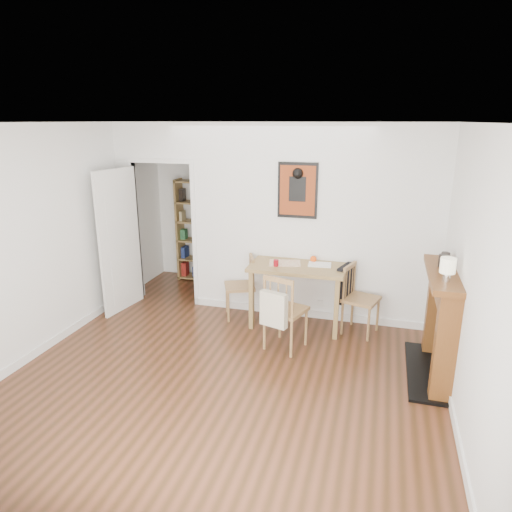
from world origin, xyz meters
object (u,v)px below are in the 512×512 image
(fireplace, at_px, (442,321))
(ceramic_jar_a, at_px, (444,261))
(orange_fruit, at_px, (313,259))
(mantel_lamp, at_px, (448,267))
(notebook, at_px, (320,265))
(red_glass, at_px, (276,263))
(chair_right, at_px, (360,299))
(chair_front, at_px, (285,311))
(dining_table, at_px, (298,271))
(ceramic_jar_b, at_px, (445,257))
(chair_left, at_px, (240,287))
(bookshelf, at_px, (199,231))

(fireplace, relative_size, ceramic_jar_a, 9.49)
(orange_fruit, distance_m, mantel_lamp, 2.00)
(notebook, bearing_deg, orange_fruit, 132.93)
(mantel_lamp, bearing_deg, red_glass, 152.13)
(chair_right, bearing_deg, ceramic_jar_a, -37.76)
(chair_front, distance_m, fireplace, 1.70)
(dining_table, relative_size, ceramic_jar_b, 11.06)
(chair_front, bearing_deg, mantel_lamp, -15.20)
(notebook, bearing_deg, chair_left, -178.15)
(fireplace, relative_size, orange_fruit, 14.86)
(dining_table, distance_m, notebook, 0.29)
(fireplace, bearing_deg, red_glass, 160.41)
(red_glass, height_order, ceramic_jar_b, ceramic_jar_b)
(ceramic_jar_a, xyz_separation_m, ceramic_jar_b, (0.04, 0.18, -0.01))
(fireplace, distance_m, ceramic_jar_b, 0.68)
(fireplace, height_order, notebook, fireplace)
(fireplace, xyz_separation_m, ceramic_jar_b, (0.00, 0.32, 0.60))
(orange_fruit, bearing_deg, red_glass, -144.79)
(bookshelf, xyz_separation_m, notebook, (2.21, -1.27, -0.00))
(dining_table, bearing_deg, red_glass, -148.39)
(chair_right, bearing_deg, dining_table, 176.26)
(chair_front, bearing_deg, fireplace, -4.62)
(fireplace, bearing_deg, mantel_lamp, -99.07)
(chair_front, bearing_deg, ceramic_jar_a, 0.27)
(dining_table, height_order, chair_left, chair_left)
(chair_right, xyz_separation_m, notebook, (-0.53, 0.09, 0.38))
(red_glass, height_order, orange_fruit, red_glass)
(bookshelf, xyz_separation_m, mantel_lamp, (3.57, -2.46, 0.46))
(orange_fruit, bearing_deg, notebook, -47.07)
(notebook, xyz_separation_m, mantel_lamp, (1.36, -1.19, 0.46))
(bookshelf, distance_m, red_glass, 2.23)
(chair_front, bearing_deg, notebook, 69.20)
(chair_front, xyz_separation_m, mantel_lamp, (1.64, -0.45, 0.83))
(dining_table, bearing_deg, chair_front, -91.07)
(chair_left, relative_size, bookshelf, 0.51)
(chair_left, height_order, chair_front, chair_front)
(ceramic_jar_b, bearing_deg, chair_left, 168.03)
(chair_right, height_order, bookshelf, bookshelf)
(red_glass, relative_size, notebook, 0.30)
(chair_right, relative_size, notebook, 3.09)
(dining_table, bearing_deg, chair_right, -3.74)
(chair_right, xyz_separation_m, orange_fruit, (-0.63, 0.20, 0.41))
(chair_left, distance_m, bookshelf, 1.77)
(chair_right, distance_m, ceramic_jar_a, 1.31)
(chair_right, xyz_separation_m, mantel_lamp, (0.83, -1.11, 0.84))
(chair_left, relative_size, ceramic_jar_a, 6.60)
(red_glass, bearing_deg, notebook, 20.15)
(chair_left, xyz_separation_m, mantel_lamp, (2.43, -1.16, 0.87))
(chair_left, bearing_deg, chair_right, -1.87)
(fireplace, height_order, red_glass, fireplace)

